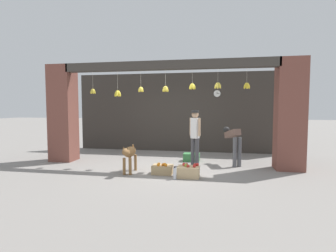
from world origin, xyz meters
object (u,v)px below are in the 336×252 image
(water_bottle, at_px, (175,173))
(shopkeeper, at_px, (195,133))
(fruit_crate_oranges, at_px, (163,169))
(worker_stooping, at_px, (233,140))
(wall_clock, at_px, (217,94))
(dog, at_px, (129,154))
(produce_box_green, at_px, (191,157))
(fruit_crate_apples, at_px, (189,171))

(water_bottle, bearing_deg, shopkeeper, 78.20)
(fruit_crate_oranges, bearing_deg, shopkeeper, 58.66)
(worker_stooping, xyz_separation_m, water_bottle, (-1.39, -1.76, -0.57))
(worker_stooping, xyz_separation_m, wall_clock, (-0.47, 2.02, 1.42))
(dog, bearing_deg, produce_box_green, 138.91)
(dog, relative_size, fruit_crate_apples, 1.81)
(fruit_crate_oranges, relative_size, wall_clock, 1.93)
(fruit_crate_apples, distance_m, wall_clock, 4.13)
(dog, relative_size, shopkeeper, 0.58)
(shopkeeper, height_order, fruit_crate_oranges, shopkeeper)
(dog, distance_m, fruit_crate_apples, 1.54)
(shopkeeper, relative_size, worker_stooping, 1.46)
(produce_box_green, bearing_deg, water_bottle, -94.95)
(water_bottle, bearing_deg, fruit_crate_oranges, 131.63)
(water_bottle, distance_m, wall_clock, 4.37)
(dog, distance_m, wall_clock, 4.34)
(shopkeeper, height_order, produce_box_green, shopkeeper)
(shopkeeper, bearing_deg, produce_box_green, -48.53)
(dog, distance_m, produce_box_green, 2.23)
(produce_box_green, bearing_deg, fruit_crate_oranges, -108.29)
(dog, height_order, water_bottle, dog)
(shopkeeper, bearing_deg, worker_stooping, -143.46)
(shopkeeper, relative_size, wall_clock, 6.07)
(dog, relative_size, worker_stooping, 0.86)
(dog, distance_m, water_bottle, 1.30)
(fruit_crate_apples, bearing_deg, dog, 174.08)
(water_bottle, bearing_deg, fruit_crate_apples, 36.71)
(fruit_crate_oranges, bearing_deg, water_bottle, -48.37)
(fruit_crate_apples, bearing_deg, fruit_crate_oranges, 163.15)
(fruit_crate_apples, relative_size, produce_box_green, 1.04)
(wall_clock, bearing_deg, dog, -121.88)
(worker_stooping, distance_m, fruit_crate_oranges, 2.29)
(produce_box_green, xyz_separation_m, water_bottle, (-0.18, -2.08, 0.02))
(fruit_crate_oranges, height_order, wall_clock, wall_clock)
(produce_box_green, relative_size, wall_clock, 1.88)
(shopkeeper, distance_m, wall_clock, 2.60)
(shopkeeper, xyz_separation_m, fruit_crate_oranges, (-0.70, -1.14, -0.78))
(fruit_crate_apples, bearing_deg, wall_clock, 79.96)
(fruit_crate_oranges, distance_m, fruit_crate_apples, 0.69)
(fruit_crate_apples, bearing_deg, produce_box_green, 93.37)
(dog, xyz_separation_m, worker_stooping, (2.59, 1.39, 0.22))
(water_bottle, height_order, wall_clock, wall_clock)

